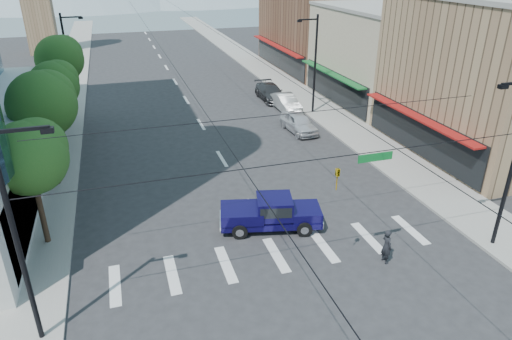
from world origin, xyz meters
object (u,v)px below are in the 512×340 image
at_px(parked_car_mid, 286,103).
at_px(parked_car_far, 271,92).
at_px(parked_car_near, 299,123).
at_px(pickup_truck, 270,212).
at_px(pedestrian, 387,246).

height_order(parked_car_mid, parked_car_far, parked_car_far).
bearing_deg(parked_car_near, parked_car_mid, 76.04).
bearing_deg(parked_car_near, pickup_truck, -121.61).
height_order(pedestrian, parked_car_mid, pedestrian).
bearing_deg(pickup_truck, parked_car_mid, 80.40).
distance_m(pedestrian, parked_car_near, 18.51).
height_order(pickup_truck, parked_car_far, pickup_truck).
xyz_separation_m(pickup_truck, parked_car_near, (7.27, 13.68, -0.18)).
xyz_separation_m(pickup_truck, parked_car_mid, (8.34, 19.55, -0.19)).
xyz_separation_m(pickup_truck, parked_car_far, (8.10, 23.46, -0.18)).
relative_size(pickup_truck, parked_car_near, 1.25).
bearing_deg(pickup_truck, parked_car_far, 84.44).
bearing_deg(pedestrian, pickup_truck, 42.58).
bearing_deg(parked_car_far, pedestrian, -97.36).
bearing_deg(parked_car_far, parked_car_near, -94.64).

